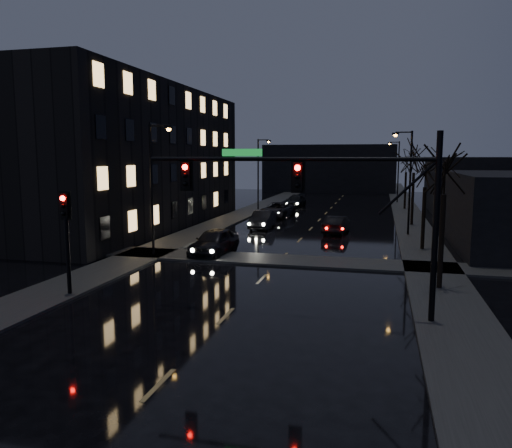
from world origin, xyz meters
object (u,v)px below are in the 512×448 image
Objects in this scene: oncoming_car_a at (214,242)px; oncoming_car_b at (262,220)px; lead_car at (337,225)px; oncoming_car_d at (295,201)px; oncoming_car_c at (277,210)px.

oncoming_car_a is 1.07× the size of oncoming_car_b.
oncoming_car_a reaches higher than lead_car.
oncoming_car_d is at bearing -63.59° from lead_car.
lead_car reaches higher than oncoming_car_d.
lead_car is at bearing -67.62° from oncoming_car_d.
oncoming_car_d is 1.12× the size of lead_car.
oncoming_car_a is 1.12× the size of lead_car.
oncoming_car_c reaches higher than oncoming_car_b.
oncoming_car_a is at bearing -83.67° from oncoming_car_c.
oncoming_car_a is 1.00× the size of oncoming_car_d.
oncoming_car_c is 1.12× the size of oncoming_car_d.
oncoming_car_a is 11.83m from oncoming_car_b.
oncoming_car_b is 1.05× the size of lead_car.
oncoming_car_c is at bearing -46.17° from lead_car.
oncoming_car_b is 6.52m from lead_car.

